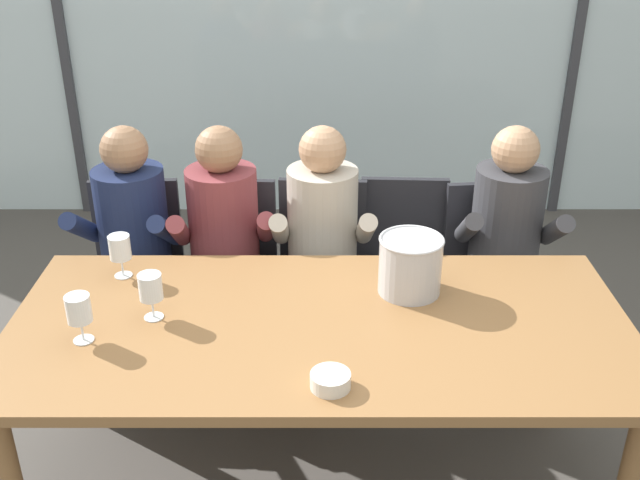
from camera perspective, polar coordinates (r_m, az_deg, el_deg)
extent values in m
plane|color=#4C4742|center=(3.87, 0.00, -7.70)|extent=(14.00, 14.00, 0.00)
cube|color=silver|center=(4.96, 0.00, 16.30)|extent=(7.40, 0.03, 2.60)
cube|color=#38383D|center=(5.21, -19.34, 15.39)|extent=(0.06, 0.06, 2.60)
cube|color=#38383D|center=(5.21, 19.35, 15.38)|extent=(0.06, 0.06, 2.60)
cube|color=olive|center=(2.64, 0.00, -6.72)|extent=(2.20, 1.02, 0.04)
cylinder|color=olive|center=(3.34, -17.62, -7.98)|extent=(0.07, 0.07, 0.71)
cylinder|color=olive|center=(3.34, 17.62, -7.99)|extent=(0.07, 0.07, 0.71)
cube|color=#232328|center=(3.60, -14.06, -3.10)|extent=(0.46, 0.46, 0.03)
cube|color=#232328|center=(3.68, -13.92, 1.45)|extent=(0.42, 0.06, 0.42)
cylinder|color=#232328|center=(3.61, -17.16, -7.79)|extent=(0.04, 0.04, 0.43)
cylinder|color=#232328|center=(3.53, -11.12, -7.81)|extent=(0.04, 0.04, 0.43)
cylinder|color=#232328|center=(3.92, -15.97, -4.68)|extent=(0.04, 0.04, 0.43)
cylinder|color=#232328|center=(3.85, -10.44, -4.63)|extent=(0.04, 0.04, 0.43)
cube|color=#232328|center=(3.53, -7.02, -3.14)|extent=(0.46, 0.46, 0.03)
cube|color=#232328|center=(3.60, -6.73, 1.51)|extent=(0.42, 0.05, 0.42)
cylinder|color=#232328|center=(3.52, -10.36, -7.81)|extent=(0.04, 0.04, 0.43)
cylinder|color=#232328|center=(3.46, -4.16, -8.07)|extent=(0.04, 0.04, 0.43)
cylinder|color=#232328|center=(3.84, -9.21, -4.63)|extent=(0.04, 0.04, 0.43)
cylinder|color=#232328|center=(3.78, -3.53, -4.81)|extent=(0.04, 0.04, 0.43)
cube|color=#232328|center=(3.50, -0.02, -3.16)|extent=(0.47, 0.47, 0.03)
cube|color=#232328|center=(3.58, 0.21, 1.52)|extent=(0.42, 0.07, 0.42)
cylinder|color=#232328|center=(3.48, -3.40, -7.87)|extent=(0.04, 0.04, 0.43)
cylinder|color=#232328|center=(3.45, 2.93, -8.12)|extent=(0.04, 0.04, 0.43)
cylinder|color=#232328|center=(3.80, -2.68, -4.64)|extent=(0.04, 0.04, 0.43)
cylinder|color=#232328|center=(3.77, 3.08, -4.85)|extent=(0.04, 0.04, 0.43)
cube|color=#232328|center=(3.54, 6.44, -3.01)|extent=(0.46, 0.46, 0.03)
cube|color=#232328|center=(3.61, 6.45, 1.62)|extent=(0.42, 0.06, 0.42)
cylinder|color=#232328|center=(3.49, 3.28, -7.77)|extent=(0.04, 0.04, 0.43)
cylinder|color=#232328|center=(3.51, 9.55, -7.84)|extent=(0.04, 0.04, 0.43)
cylinder|color=#232328|center=(3.81, 3.25, -4.55)|extent=(0.04, 0.04, 0.43)
cylinder|color=#232328|center=(3.83, 8.96, -4.64)|extent=(0.04, 0.04, 0.43)
cube|color=#232328|center=(3.57, 13.36, -3.36)|extent=(0.48, 0.48, 0.03)
cube|color=#232328|center=(3.63, 12.78, 1.24)|extent=(0.42, 0.08, 0.42)
cylinder|color=#232328|center=(3.48, 10.92, -8.37)|extent=(0.04, 0.04, 0.43)
cylinder|color=#232328|center=(3.60, 16.80, -7.83)|extent=(0.04, 0.04, 0.43)
cylinder|color=#232328|center=(3.78, 9.40, -5.12)|extent=(0.04, 0.04, 0.43)
cylinder|color=#232328|center=(3.89, 14.83, -4.74)|extent=(0.04, 0.04, 0.43)
cylinder|color=#192347|center=(3.49, -14.19, 1.28)|extent=(0.34, 0.34, 0.52)
sphere|color=#936B4C|center=(3.36, -14.86, 6.75)|extent=(0.21, 0.21, 0.21)
cube|color=#47423D|center=(3.47, -16.11, -3.97)|extent=(0.16, 0.41, 0.13)
cube|color=#47423D|center=(3.41, -13.27, -4.15)|extent=(0.16, 0.41, 0.13)
cylinder|color=#47423D|center=(3.45, -16.69, -9.22)|extent=(0.10, 0.10, 0.46)
cylinder|color=#47423D|center=(3.39, -13.80, -9.48)|extent=(0.10, 0.10, 0.46)
cylinder|color=#192347|center=(3.44, -17.83, 0.91)|extent=(0.11, 0.33, 0.26)
cylinder|color=#192347|center=(3.32, -11.74, 0.71)|extent=(0.11, 0.33, 0.26)
cylinder|color=brown|center=(3.41, -7.44, 1.31)|extent=(0.35, 0.35, 0.52)
sphere|color=#936B4C|center=(3.28, -7.80, 6.92)|extent=(0.21, 0.21, 0.21)
cube|color=#47423D|center=(3.36, -8.78, -4.22)|extent=(0.17, 0.41, 0.13)
cube|color=#47423D|center=(3.35, -5.70, -4.10)|extent=(0.17, 0.41, 0.13)
cylinder|color=#47423D|center=(3.33, -8.61, -9.66)|extent=(0.10, 0.10, 0.46)
cylinder|color=#47423D|center=(3.32, -5.47, -9.55)|extent=(0.10, 0.10, 0.46)
cylinder|color=brown|center=(3.31, -10.79, 0.68)|extent=(0.11, 0.33, 0.26)
cylinder|color=brown|center=(3.29, -4.20, 0.98)|extent=(0.11, 0.33, 0.26)
cylinder|color=#B7AD9E|center=(3.38, 0.19, 1.32)|extent=(0.32, 0.32, 0.52)
sphere|color=tan|center=(3.25, 0.20, 6.99)|extent=(0.21, 0.21, 0.21)
cube|color=#47423D|center=(3.33, -1.33, -4.21)|extent=(0.13, 0.40, 0.13)
cube|color=#47423D|center=(3.33, 1.78, -4.20)|extent=(0.13, 0.40, 0.13)
cylinder|color=#47423D|center=(3.30, -1.33, -9.71)|extent=(0.10, 0.10, 0.46)
cylinder|color=#47423D|center=(3.30, 1.84, -9.69)|extent=(0.10, 0.10, 0.46)
cylinder|color=#B7AD9E|center=(3.27, -3.12, 0.82)|extent=(0.08, 0.33, 0.26)
cylinder|color=#B7AD9E|center=(3.27, 3.54, 0.85)|extent=(0.08, 0.33, 0.26)
cylinder|color=#38383D|center=(3.49, 14.17, 1.28)|extent=(0.34, 0.34, 0.52)
sphere|color=tan|center=(3.36, 14.83, 6.75)|extent=(0.21, 0.21, 0.21)
cube|color=#47423D|center=(3.42, 12.77, -4.06)|extent=(0.15, 0.41, 0.13)
cube|color=#47423D|center=(3.45, 15.72, -4.09)|extent=(0.15, 0.41, 0.13)
cylinder|color=#47423D|center=(3.39, 12.84, -9.41)|extent=(0.10, 0.10, 0.46)
cylinder|color=#47423D|center=(3.42, 15.85, -9.38)|extent=(0.10, 0.10, 0.46)
cylinder|color=#38383D|center=(3.34, 11.36, 0.90)|extent=(0.10, 0.33, 0.26)
cylinder|color=#38383D|center=(3.42, 17.67, 0.72)|extent=(0.10, 0.33, 0.26)
cylinder|color=#B7B7BC|center=(2.78, 6.96, -1.98)|extent=(0.24, 0.24, 0.22)
torus|color=silver|center=(2.73, 7.08, 0.03)|extent=(0.24, 0.24, 0.01)
cylinder|color=silver|center=(2.31, 0.81, -10.76)|extent=(0.13, 0.13, 0.05)
cylinder|color=silver|center=(2.65, -17.73, -7.34)|extent=(0.07, 0.07, 0.00)
cylinder|color=silver|center=(2.63, -17.85, -6.62)|extent=(0.01, 0.01, 0.07)
cylinder|color=silver|center=(2.59, -18.11, -5.04)|extent=(0.08, 0.08, 0.09)
cylinder|color=maroon|center=(2.60, -18.03, -5.54)|extent=(0.07, 0.07, 0.04)
cylinder|color=silver|center=(2.71, -12.67, -5.80)|extent=(0.07, 0.07, 0.00)
cylinder|color=silver|center=(2.69, -12.75, -5.09)|extent=(0.01, 0.01, 0.07)
cylinder|color=silver|center=(2.65, -12.93, -3.53)|extent=(0.08, 0.08, 0.09)
cylinder|color=maroon|center=(2.66, -12.88, -4.02)|extent=(0.07, 0.07, 0.04)
cylinder|color=silver|center=(3.01, -14.90, -2.65)|extent=(0.07, 0.07, 0.00)
cylinder|color=silver|center=(2.99, -14.98, -1.99)|extent=(0.01, 0.01, 0.07)
cylinder|color=silver|center=(2.95, -15.17, -0.54)|extent=(0.08, 0.08, 0.09)
cylinder|color=maroon|center=(2.97, -15.11, -0.99)|extent=(0.07, 0.07, 0.04)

